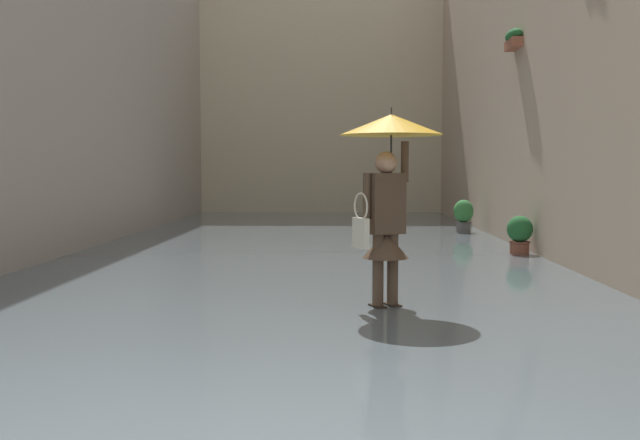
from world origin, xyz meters
TOP-DOWN VIEW (x-y plane):
  - ground_plane at (0.00, -10.23)m, footprint 60.00×60.00m
  - flood_water at (0.00, -10.23)m, footprint 8.85×26.46m
  - building_facade_left at (-4.93, -10.22)m, footprint 2.04×24.46m
  - building_facade_far at (0.00, -21.36)m, footprint 11.65×1.80m
  - person_wading at (-1.17, -4.25)m, footprint 1.10×1.10m
  - potted_plant_near_left at (-3.51, -13.15)m, footprint 0.46×0.46m
  - potted_plant_far_left at (-3.76, -8.98)m, footprint 0.44×0.44m

SIDE VIEW (x-z plane):
  - ground_plane at x=0.00m, z-range 0.00..0.00m
  - flood_water at x=0.00m, z-range 0.00..0.08m
  - potted_plant_far_left at x=-3.76m, z-range 0.04..0.79m
  - potted_plant_near_left at x=-3.51m, z-range 0.05..0.89m
  - person_wading at x=-1.17m, z-range 0.48..2.69m
  - building_facade_left at x=-4.93m, z-range 0.00..8.38m
  - building_facade_far at x=0.00m, z-range 0.00..8.49m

